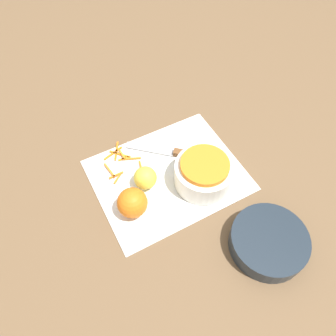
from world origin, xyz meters
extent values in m
plane|color=brown|center=(0.00, 0.00, 0.00)|extent=(4.00, 4.00, 0.00)
cube|color=silver|center=(0.00, 0.00, 0.00)|extent=(0.40, 0.32, 0.01)
cylinder|color=silver|center=(-0.07, 0.06, 0.04)|extent=(0.16, 0.16, 0.07)
cylinder|color=orange|center=(-0.07, 0.06, 0.08)|extent=(0.13, 0.13, 0.02)
cylinder|color=#1E2833|center=(-0.11, 0.29, 0.02)|extent=(0.18, 0.18, 0.05)
cube|color=brown|center=(-0.09, -0.02, 0.01)|extent=(0.09, 0.08, 0.02)
cube|color=#B2B2B7|center=(0.01, -0.10, 0.01)|extent=(0.12, 0.11, 0.00)
sphere|color=orange|center=(0.13, 0.06, 0.04)|extent=(0.08, 0.08, 0.08)
sphere|color=gold|center=(0.07, 0.00, 0.04)|extent=(0.06, 0.06, 0.06)
cube|color=orange|center=(0.08, -0.11, 0.01)|extent=(0.04, 0.01, 0.00)
cube|color=orange|center=(0.09, -0.14, 0.01)|extent=(0.04, 0.06, 0.00)
cube|color=orange|center=(0.13, -0.05, 0.01)|extent=(0.03, 0.03, 0.00)
cube|color=orange|center=(0.09, -0.12, 0.01)|extent=(0.01, 0.03, 0.00)
cube|color=orange|center=(0.06, -0.05, 0.01)|extent=(0.02, 0.05, 0.00)
cube|color=orange|center=(0.09, -0.13, 0.01)|extent=(0.04, 0.05, 0.00)
cube|color=orange|center=(0.14, -0.09, 0.01)|extent=(0.01, 0.06, 0.00)
cube|color=orange|center=(0.11, -0.14, 0.01)|extent=(0.06, 0.02, 0.00)
cube|color=orange|center=(0.07, -0.10, 0.01)|extent=(0.05, 0.03, 0.00)
cube|color=orange|center=(0.13, -0.06, 0.01)|extent=(0.04, 0.01, 0.00)
camera|label=1|loc=(0.24, 0.45, 0.76)|focal=35.00mm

